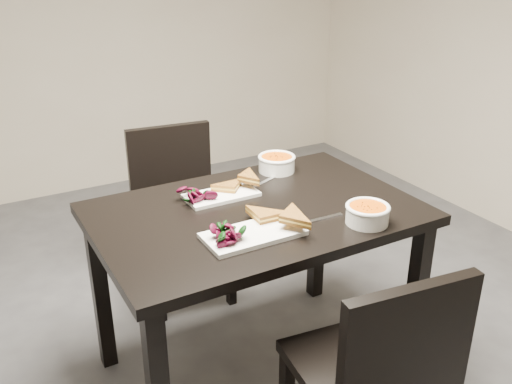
# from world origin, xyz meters

# --- Properties ---
(table) EXTENTS (1.20, 0.80, 0.75)m
(table) POSITION_xyz_m (0.47, 0.18, 0.65)
(table) COLOR black
(table) RESTS_ON ground
(chair_near) EXTENTS (0.47, 0.47, 0.85)m
(chair_near) POSITION_xyz_m (0.51, -0.50, 0.48)
(chair_near) COLOR black
(chair_near) RESTS_ON ground
(chair_far) EXTENTS (0.46, 0.46, 0.85)m
(chair_far) POSITION_xyz_m (0.45, 0.93, 0.48)
(chair_far) COLOR black
(chair_far) RESTS_ON ground
(plate_near) EXTENTS (0.34, 0.17, 0.02)m
(plate_near) POSITION_xyz_m (0.36, -0.00, 0.76)
(plate_near) COLOR white
(plate_near) RESTS_ON table
(sandwich_near) EXTENTS (0.18, 0.14, 0.06)m
(sandwich_near) POSITION_xyz_m (0.42, 0.01, 0.79)
(sandwich_near) COLOR #9D6420
(sandwich_near) RESTS_ON plate_near
(salad_near) EXTENTS (0.11, 0.10, 0.05)m
(salad_near) POSITION_xyz_m (0.26, -0.00, 0.79)
(salad_near) COLOR black
(salad_near) RESTS_ON plate_near
(soup_bowl_near) EXTENTS (0.16, 0.16, 0.07)m
(soup_bowl_near) POSITION_xyz_m (0.76, -0.11, 0.79)
(soup_bowl_near) COLOR white
(soup_bowl_near) RESTS_ON table
(cutlery_near) EXTENTS (0.18, 0.02, 0.00)m
(cutlery_near) POSITION_xyz_m (0.64, -0.01, 0.75)
(cutlery_near) COLOR silver
(cutlery_near) RESTS_ON table
(plate_far) EXTENTS (0.29, 0.14, 0.01)m
(plate_far) POSITION_xyz_m (0.41, 0.35, 0.76)
(plate_far) COLOR white
(plate_far) RESTS_ON table
(sandwich_far) EXTENTS (0.18, 0.18, 0.05)m
(sandwich_far) POSITION_xyz_m (0.47, 0.33, 0.79)
(sandwich_far) COLOR #9D6420
(sandwich_far) RESTS_ON plate_far
(salad_far) EXTENTS (0.09, 0.08, 0.04)m
(salad_far) POSITION_xyz_m (0.31, 0.35, 0.78)
(salad_far) COLOR black
(salad_far) RESTS_ON plate_far
(soup_bowl_far) EXTENTS (0.16, 0.16, 0.07)m
(soup_bowl_far) POSITION_xyz_m (0.74, 0.48, 0.79)
(soup_bowl_far) COLOR white
(soup_bowl_far) RESTS_ON table
(cutlery_far) EXTENTS (0.17, 0.08, 0.00)m
(cutlery_far) POSITION_xyz_m (0.62, 0.39, 0.75)
(cutlery_far) COLOR silver
(cutlery_far) RESTS_ON table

